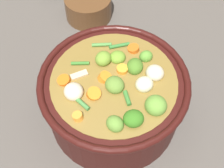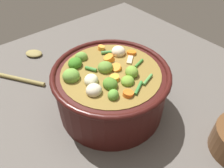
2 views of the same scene
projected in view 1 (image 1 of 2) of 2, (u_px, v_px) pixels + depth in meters
ground_plane at (114, 113)px, 0.71m from camera, size 1.10×1.10×0.00m
cooking_pot at (114, 96)px, 0.65m from camera, size 0.31×0.31×0.16m
small_saucepan at (88, 6)px, 0.87m from camera, size 0.20×0.22×0.07m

